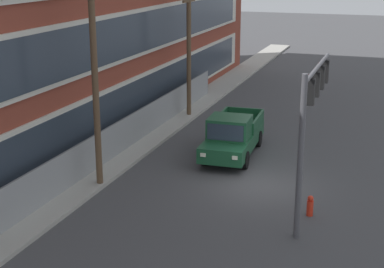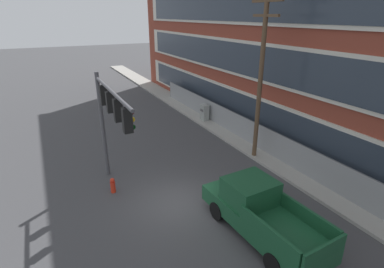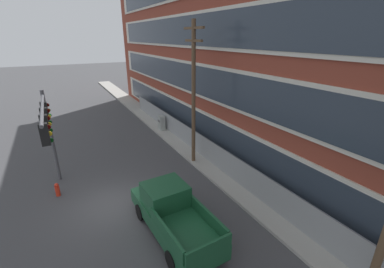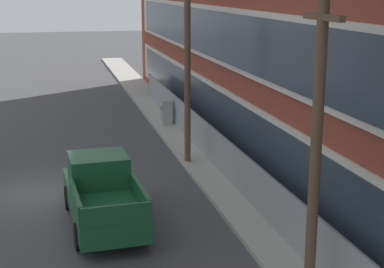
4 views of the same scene
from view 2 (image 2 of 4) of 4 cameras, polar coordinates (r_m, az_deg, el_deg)
ground_plane at (r=14.32m, az=-2.82°, el=-12.93°), size 160.00×160.00×0.00m
sidewalk_building_side at (r=17.79m, az=18.04°, el=-6.33°), size 80.00×2.03×0.16m
chain_link_fence at (r=18.25m, az=16.30°, el=-2.56°), size 32.58×0.06×1.74m
traffic_signal_mast at (r=13.63m, az=-15.48°, el=4.15°), size 6.09×0.43×5.59m
pickup_truck_dark_green at (r=12.36m, az=12.75°, el=-14.33°), size 5.73×2.32×2.08m
utility_pole_near_corner at (r=17.20m, az=12.98°, el=11.07°), size 2.32×0.26×9.30m
electrical_cabinet at (r=24.21m, az=2.38°, el=3.96°), size 0.70×0.50×1.45m
fire_hydrant at (r=15.34m, az=-14.84°, el=-9.44°), size 0.24×0.24×0.78m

